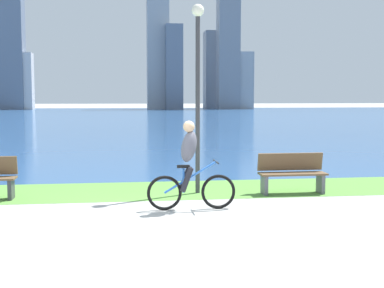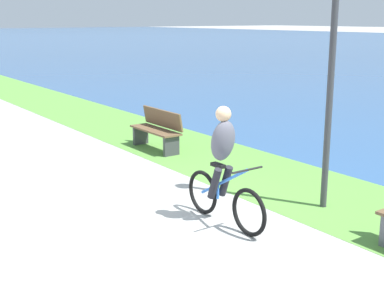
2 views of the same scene
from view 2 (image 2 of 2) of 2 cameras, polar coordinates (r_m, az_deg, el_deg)
The scene contains 5 objects.
ground_plane at distance 7.83m, azimuth -6.47°, elevation -8.23°, with size 300.00×300.00×0.00m, color #9E9E99.
grass_strip_bayside at distance 9.67m, azimuth 10.12°, elevation -4.08°, with size 120.00×2.45×0.01m, color #59933D.
cyclist_lead at distance 7.44m, azimuth 3.42°, elevation -2.49°, with size 1.71×0.52×1.71m.
bench_far_along_path at distance 11.80m, azimuth -3.76°, elevation 1.54°, with size 1.50×0.47×0.90m.
lamppost_tall at distance 8.08m, azimuth 15.10°, elevation 11.78°, with size 0.28×0.28×4.18m.
Camera 2 is at (6.38, -3.51, 2.89)m, focal length 49.28 mm.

